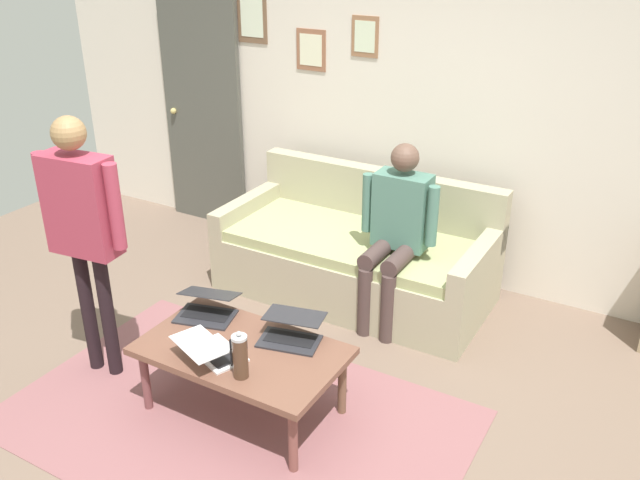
{
  "coord_description": "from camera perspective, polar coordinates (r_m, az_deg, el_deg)",
  "views": [
    {
      "loc": [
        -1.85,
        2.54,
        2.59
      ],
      "look_at": [
        0.04,
        -0.75,
        0.8
      ],
      "focal_mm": 38.06,
      "sensor_mm": 36.0,
      "label": 1
    }
  ],
  "objects": [
    {
      "name": "interior_door",
      "position": [
        6.26,
        -9.81,
        10.41
      ],
      "size": [
        0.82,
        0.09,
        2.05
      ],
      "color": "#4E4E47",
      "rests_on": "ground_plane"
    },
    {
      "name": "area_rug",
      "position": [
        4.05,
        -7.17,
        -14.7
      ],
      "size": [
        2.58,
        1.64,
        0.01
      ],
      "primitive_type": "cube",
      "color": "#875457",
      "rests_on": "ground_plane"
    },
    {
      "name": "coffee_table",
      "position": [
        3.88,
        -6.59,
        -9.54
      ],
      "size": [
        1.14,
        0.67,
        0.43
      ],
      "color": "brown",
      "rests_on": "ground_plane"
    },
    {
      "name": "person_standing",
      "position": [
        4.11,
        -19.36,
        1.82
      ],
      "size": [
        0.58,
        0.23,
        1.65
      ],
      "color": "black",
      "rests_on": "ground_plane"
    },
    {
      "name": "couch",
      "position": [
        5.12,
        3.15,
        -1.31
      ],
      "size": [
        2.0,
        0.95,
        0.88
      ],
      "color": "tan",
      "rests_on": "ground_plane"
    },
    {
      "name": "laptop_right",
      "position": [
        4.16,
        -9.47,
        -5.68
      ],
      "size": [
        0.41,
        0.39,
        0.15
      ],
      "color": "#28282D",
      "rests_on": "coffee_table"
    },
    {
      "name": "ground_plane",
      "position": [
        4.07,
        -4.91,
        -14.36
      ],
      "size": [
        7.68,
        7.68,
        0.0
      ],
      "primitive_type": "plane",
      "color": "#745E4F"
    },
    {
      "name": "person_seated",
      "position": [
        4.6,
        6.45,
        1.21
      ],
      "size": [
        0.55,
        0.51,
        1.28
      ],
      "color": "#483633",
      "rests_on": "ground_plane"
    },
    {
      "name": "french_press",
      "position": [
        3.57,
        -6.74,
        -9.67
      ],
      "size": [
        0.1,
        0.08,
        0.28
      ],
      "color": "#4C3323",
      "rests_on": "coffee_table"
    },
    {
      "name": "laptop_center",
      "position": [
        3.89,
        -2.44,
        -7.75
      ],
      "size": [
        0.4,
        0.38,
        0.12
      ],
      "color": "#28282D",
      "rests_on": "coffee_table"
    },
    {
      "name": "laptop_left",
      "position": [
        3.78,
        -9.13,
        -9.13
      ],
      "size": [
        0.42,
        0.41,
        0.11
      ],
      "color": "silver",
      "rests_on": "coffee_table"
    },
    {
      "name": "back_wall",
      "position": [
        5.24,
        8.48,
        11.3
      ],
      "size": [
        7.04,
        0.11,
        2.7
      ],
      "color": "silver",
      "rests_on": "ground_plane"
    }
  ]
}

